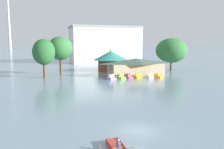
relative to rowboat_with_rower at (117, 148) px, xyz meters
The scene contains 14 objects.
ground_plane 5.34m from the rowboat_with_rower, 47.80° to the left, with size 2000.00×2000.00×0.00m, color gray.
rowboat_with_rower is the anchor object (origin of this frame).
pedal_boat_lavender 42.49m from the rowboat_with_rower, 73.41° to the left, with size 2.01×3.06×1.59m.
pedal_boat_lime 43.44m from the rowboat_with_rower, 69.98° to the left, with size 1.93×2.80×1.41m.
pedal_boat_pink 44.66m from the rowboat_with_rower, 66.85° to the left, with size 1.85×3.18×1.63m.
pedal_boat_yellow 45.22m from the rowboat_with_rower, 64.14° to the left, with size 1.81×2.88×1.46m.
pedal_boat_white 45.84m from the rowboat_with_rower, 60.30° to the left, with size 1.39×2.27×1.58m.
pedal_boat_orange 47.11m from the rowboat_with_rower, 57.48° to the left, with size 2.26×2.90×1.51m.
boathouse 50.20m from the rowboat_with_rower, 65.06° to the left, with size 16.87×7.19×5.11m.
green_roof_pavilion 61.72m from the rowboat_with_rower, 73.38° to the left, with size 11.73×11.73×7.65m.
shoreline_tree_tall_left 49.42m from the rowboat_with_rower, 95.31° to the left, with size 6.07×6.07×10.61m.
shoreline_tree_mid 55.38m from the rowboat_with_rower, 89.53° to the left, with size 7.43×7.43×11.50m.
shoreline_tree_right 66.65m from the rowboat_with_rower, 54.93° to the left, with size 10.78×10.78×11.24m.
background_building_block 103.05m from the rowboat_with_rower, 74.81° to the left, with size 34.85×16.76×18.03m.
Camera 1 is at (-9.96, -22.66, 9.21)m, focal length 38.39 mm.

